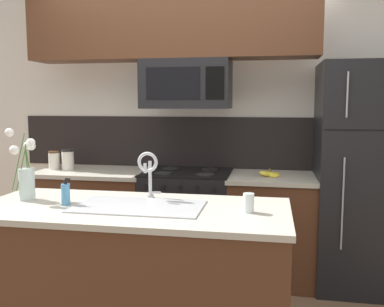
{
  "coord_description": "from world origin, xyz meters",
  "views": [
    {
      "loc": [
        0.71,
        -2.73,
        1.53
      ],
      "look_at": [
        0.16,
        0.27,
        1.16
      ],
      "focal_mm": 40.0,
      "sensor_mm": 36.0,
      "label": 1
    }
  ],
  "objects_px": {
    "stove_range": "(187,223)",
    "storage_jar_tall": "(54,160)",
    "storage_jar_medium": "(68,160)",
    "spare_glass": "(249,203)",
    "refrigerator": "(368,177)",
    "banana_bunch": "(270,174)",
    "microwave": "(187,84)",
    "flower_vase": "(26,176)",
    "sink_faucet": "(148,168)",
    "dish_soap_bottle": "(66,194)"
  },
  "relations": [
    {
      "from": "banana_bunch",
      "to": "dish_soap_bottle",
      "type": "relative_size",
      "value": 1.15
    },
    {
      "from": "refrigerator",
      "to": "spare_glass",
      "type": "relative_size",
      "value": 16.83
    },
    {
      "from": "refrigerator",
      "to": "stove_range",
      "type": "bearing_deg",
      "value": -179.24
    },
    {
      "from": "sink_faucet",
      "to": "dish_soap_bottle",
      "type": "distance_m",
      "value": 0.53
    },
    {
      "from": "dish_soap_bottle",
      "to": "spare_glass",
      "type": "xyz_separation_m",
      "value": [
        1.09,
        0.03,
        -0.01
      ]
    },
    {
      "from": "refrigerator",
      "to": "storage_jar_tall",
      "type": "relative_size",
      "value": 10.85
    },
    {
      "from": "flower_vase",
      "to": "refrigerator",
      "type": "bearing_deg",
      "value": 27.79
    },
    {
      "from": "stove_range",
      "to": "storage_jar_tall",
      "type": "bearing_deg",
      "value": -179.2
    },
    {
      "from": "sink_faucet",
      "to": "flower_vase",
      "type": "bearing_deg",
      "value": -168.25
    },
    {
      "from": "refrigerator",
      "to": "sink_faucet",
      "type": "height_order",
      "value": "refrigerator"
    },
    {
      "from": "refrigerator",
      "to": "sink_faucet",
      "type": "xyz_separation_m",
      "value": [
        -1.55,
        -1.06,
        0.19
      ]
    },
    {
      "from": "dish_soap_bottle",
      "to": "storage_jar_medium",
      "type": "bearing_deg",
      "value": 116.05
    },
    {
      "from": "banana_bunch",
      "to": "flower_vase",
      "type": "height_order",
      "value": "flower_vase"
    },
    {
      "from": "microwave",
      "to": "spare_glass",
      "type": "relative_size",
      "value": 6.82
    },
    {
      "from": "refrigerator",
      "to": "dish_soap_bottle",
      "type": "relative_size",
      "value": 11.14
    },
    {
      "from": "storage_jar_medium",
      "to": "flower_vase",
      "type": "xyz_separation_m",
      "value": [
        0.3,
        -1.17,
        0.06
      ]
    },
    {
      "from": "refrigerator",
      "to": "storage_jar_medium",
      "type": "distance_m",
      "value": 2.61
    },
    {
      "from": "microwave",
      "to": "flower_vase",
      "type": "distance_m",
      "value": 1.55
    },
    {
      "from": "storage_jar_medium",
      "to": "spare_glass",
      "type": "bearing_deg",
      "value": -35.84
    },
    {
      "from": "refrigerator",
      "to": "storage_jar_medium",
      "type": "xyz_separation_m",
      "value": [
        -2.61,
        -0.05,
        0.08
      ]
    },
    {
      "from": "microwave",
      "to": "sink_faucet",
      "type": "bearing_deg",
      "value": -92.71
    },
    {
      "from": "refrigerator",
      "to": "storage_jar_medium",
      "type": "height_order",
      "value": "refrigerator"
    },
    {
      "from": "refrigerator",
      "to": "dish_soap_bottle",
      "type": "bearing_deg",
      "value": -146.72
    },
    {
      "from": "storage_jar_medium",
      "to": "sink_faucet",
      "type": "bearing_deg",
      "value": -43.6
    },
    {
      "from": "flower_vase",
      "to": "sink_faucet",
      "type": "bearing_deg",
      "value": 11.75
    },
    {
      "from": "microwave",
      "to": "spare_glass",
      "type": "height_order",
      "value": "microwave"
    },
    {
      "from": "stove_range",
      "to": "storage_jar_tall",
      "type": "height_order",
      "value": "storage_jar_tall"
    },
    {
      "from": "storage_jar_medium",
      "to": "refrigerator",
      "type": "bearing_deg",
      "value": 1.08
    },
    {
      "from": "stove_range",
      "to": "dish_soap_bottle",
      "type": "distance_m",
      "value": 1.47
    },
    {
      "from": "spare_glass",
      "to": "stove_range",
      "type": "bearing_deg",
      "value": 115.39
    },
    {
      "from": "storage_jar_medium",
      "to": "banana_bunch",
      "type": "distance_m",
      "value": 1.82
    },
    {
      "from": "banana_bunch",
      "to": "storage_jar_medium",
      "type": "bearing_deg",
      "value": 178.97
    },
    {
      "from": "sink_faucet",
      "to": "dish_soap_bottle",
      "type": "bearing_deg",
      "value": -150.69
    },
    {
      "from": "microwave",
      "to": "storage_jar_tall",
      "type": "height_order",
      "value": "microwave"
    },
    {
      "from": "dish_soap_bottle",
      "to": "storage_jar_tall",
      "type": "bearing_deg",
      "value": 120.77
    },
    {
      "from": "microwave",
      "to": "banana_bunch",
      "type": "relative_size",
      "value": 3.93
    },
    {
      "from": "microwave",
      "to": "banana_bunch",
      "type": "xyz_separation_m",
      "value": [
        0.71,
        -0.04,
        -0.74
      ]
    },
    {
      "from": "microwave",
      "to": "dish_soap_bottle",
      "type": "height_order",
      "value": "microwave"
    },
    {
      "from": "storage_jar_tall",
      "to": "banana_bunch",
      "type": "distance_m",
      "value": 1.96
    },
    {
      "from": "storage_jar_medium",
      "to": "sink_faucet",
      "type": "relative_size",
      "value": 0.62
    },
    {
      "from": "refrigerator",
      "to": "flower_vase",
      "type": "distance_m",
      "value": 2.61
    },
    {
      "from": "storage_jar_medium",
      "to": "flower_vase",
      "type": "bearing_deg",
      "value": -75.58
    },
    {
      "from": "refrigerator",
      "to": "dish_soap_bottle",
      "type": "xyz_separation_m",
      "value": [
        -1.99,
        -1.31,
        0.06
      ]
    },
    {
      "from": "refrigerator",
      "to": "banana_bunch",
      "type": "distance_m",
      "value": 0.79
    },
    {
      "from": "storage_jar_tall",
      "to": "spare_glass",
      "type": "xyz_separation_m",
      "value": [
        1.85,
        -1.24,
        -0.03
      ]
    },
    {
      "from": "stove_range",
      "to": "sink_faucet",
      "type": "xyz_separation_m",
      "value": [
        -0.05,
        -1.04,
        0.65
      ]
    },
    {
      "from": "refrigerator",
      "to": "flower_vase",
      "type": "relative_size",
      "value": 4.03
    },
    {
      "from": "dish_soap_bottle",
      "to": "flower_vase",
      "type": "relative_size",
      "value": 0.36
    },
    {
      "from": "storage_jar_tall",
      "to": "storage_jar_medium",
      "type": "height_order",
      "value": "storage_jar_medium"
    },
    {
      "from": "storage_jar_tall",
      "to": "dish_soap_bottle",
      "type": "height_order",
      "value": "storage_jar_tall"
    }
  ]
}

